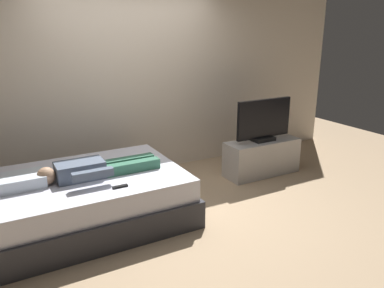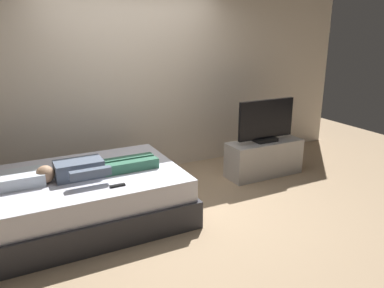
% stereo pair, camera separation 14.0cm
% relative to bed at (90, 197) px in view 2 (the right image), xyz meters
% --- Properties ---
extents(ground_plane, '(10.00, 10.00, 0.00)m').
position_rel_bed_xyz_m(ground_plane, '(0.92, -0.25, -0.26)').
color(ground_plane, tan).
extents(back_wall, '(6.40, 0.10, 2.80)m').
position_rel_bed_xyz_m(back_wall, '(1.32, 1.18, 1.14)').
color(back_wall, beige).
rests_on(back_wall, ground).
extents(bed, '(2.00, 1.49, 0.54)m').
position_rel_bed_xyz_m(bed, '(0.00, 0.00, 0.00)').
color(bed, '#333338').
rests_on(bed, ground).
extents(pillow, '(0.48, 0.34, 0.12)m').
position_rel_bed_xyz_m(pillow, '(-0.68, 0.00, 0.34)').
color(pillow, white).
rests_on(pillow, bed).
extents(person, '(1.26, 0.46, 0.18)m').
position_rel_bed_xyz_m(person, '(0.03, -0.08, 0.36)').
color(person, slate).
rests_on(person, bed).
extents(remote, '(0.15, 0.04, 0.02)m').
position_rel_bed_xyz_m(remote, '(0.18, -0.49, 0.29)').
color(remote, black).
rests_on(remote, bed).
extents(tv_stand, '(1.10, 0.40, 0.50)m').
position_rel_bed_xyz_m(tv_stand, '(2.50, 0.20, -0.01)').
color(tv_stand, '#B7B2AD').
rests_on(tv_stand, ground).
extents(tv, '(0.88, 0.20, 0.59)m').
position_rel_bed_xyz_m(tv, '(2.50, 0.20, 0.52)').
color(tv, black).
rests_on(tv, tv_stand).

